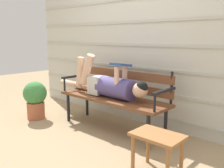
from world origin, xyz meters
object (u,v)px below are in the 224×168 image
object	(u,v)px
potted_plant	(35,98)
reclining_person	(108,85)
park_bench	(115,94)
footstool	(157,142)

from	to	relation	value
potted_plant	reclining_person	bearing A→B (deg)	22.10
park_bench	potted_plant	xyz separation A→B (m)	(-1.18, -0.52, -0.16)
reclining_person	potted_plant	xyz separation A→B (m)	(-1.12, -0.45, -0.29)
reclining_person	footstool	bearing A→B (deg)	-26.06
footstool	park_bench	bearing A→B (deg)	149.60
park_bench	reclining_person	world-z (taller)	reclining_person
reclining_person	footstool	size ratio (longest dim) A/B	3.83
footstool	reclining_person	bearing A→B (deg)	153.94
park_bench	potted_plant	bearing A→B (deg)	-156.13
reclining_person	footstool	distance (m)	1.29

